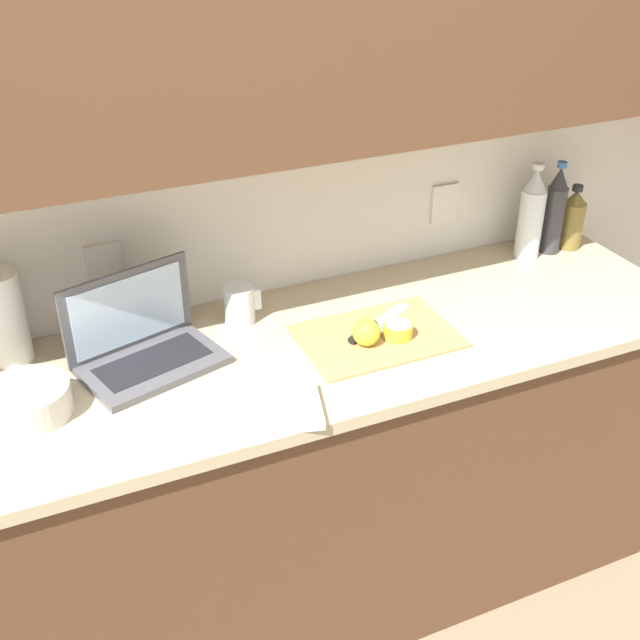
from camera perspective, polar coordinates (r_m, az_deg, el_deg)
ground_plane at (r=2.69m, az=-3.53°, el=-19.47°), size 12.00×12.00×0.00m
wall_back at (r=2.03m, az=-7.61°, el=16.00°), size 5.20×0.38×2.60m
counter_unit at (r=2.34m, az=-4.43°, el=-12.10°), size 2.51×0.65×0.93m
laptop at (r=2.06m, az=-12.48°, el=-1.57°), size 0.39×0.30×0.23m
cutting_board at (r=2.14m, az=4.08°, el=-1.16°), size 0.41×0.29×0.01m
knife at (r=2.15m, az=3.55°, el=-0.57°), size 0.24×0.15×0.02m
lemon_half_cut at (r=2.13m, az=5.55°, el=-0.74°), size 0.08×0.08×0.04m
lemon_whole_beside at (r=2.08m, az=3.31°, el=-0.88°), size 0.07×0.07×0.07m
bottle_green_soda at (r=2.60m, az=14.80°, el=7.25°), size 0.08×0.08×0.31m
bottle_oil_tall at (r=2.65m, az=16.35°, el=7.43°), size 0.06×0.06×0.30m
bottle_water_clear at (r=2.71m, az=17.51°, el=6.82°), size 0.07×0.07×0.21m
measuring_cup at (r=2.20m, az=-5.74°, el=1.11°), size 0.10×0.08×0.11m
bowl_white at (r=1.96m, az=-20.00°, el=-5.42°), size 0.19×0.19×0.07m
paper_towel_roll at (r=2.14m, az=-21.50°, el=0.13°), size 0.10×0.10×0.25m
dish_towel at (r=1.86m, az=-3.34°, el=-6.33°), size 0.25×0.21×0.02m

